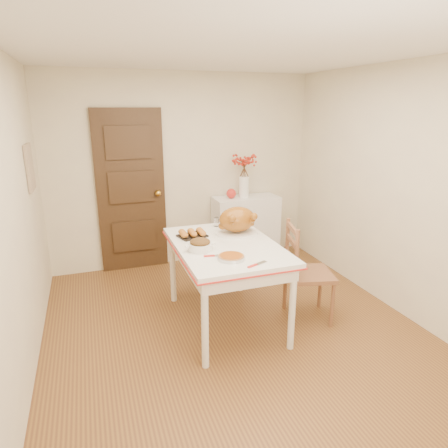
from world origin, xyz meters
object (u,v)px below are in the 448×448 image
object	(u,v)px
pumpkin_pie	(231,256)
kitchen_table	(226,284)
chair_oak	(309,272)
turkey_platter	(237,221)
sideboard	(246,228)

from	to	relation	value
pumpkin_pie	kitchen_table	bearing A→B (deg)	77.24
chair_oak	pumpkin_pie	xyz separation A→B (m)	(-0.90, -0.20, 0.35)
turkey_platter	kitchen_table	bearing A→B (deg)	-139.78
sideboard	pumpkin_pie	bearing A→B (deg)	-115.80
kitchen_table	pumpkin_pie	bearing A→B (deg)	-102.76
kitchen_table	pumpkin_pie	size ratio (longest dim) A/B	6.00
turkey_platter	sideboard	bearing A→B (deg)	54.80
chair_oak	pumpkin_pie	bearing A→B (deg)	117.44
pumpkin_pie	turkey_platter	bearing A→B (deg)	64.76
chair_oak	turkey_platter	size ratio (longest dim) A/B	2.29
kitchen_table	turkey_platter	xyz separation A→B (m)	(0.21, 0.24, 0.55)
kitchen_table	turkey_platter	size ratio (longest dim) A/B	3.17
sideboard	kitchen_table	distance (m)	1.75
sideboard	kitchen_table	size ratio (longest dim) A/B	0.64
chair_oak	turkey_platter	xyz separation A→B (m)	(-0.61, 0.42, 0.47)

